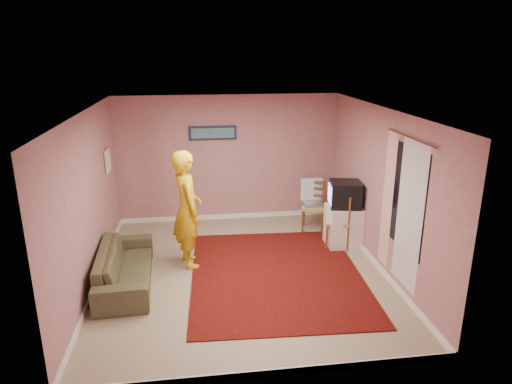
{
  "coord_description": "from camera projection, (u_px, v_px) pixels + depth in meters",
  "views": [
    {
      "loc": [
        -0.67,
        -6.61,
        3.46
      ],
      "look_at": [
        0.32,
        0.6,
        1.17
      ],
      "focal_mm": 32.0,
      "sensor_mm": 36.0,
      "label": 1
    }
  ],
  "objects": [
    {
      "name": "curtain_floral",
      "position": [
        388.0,
        200.0,
        6.95
      ],
      "size": [
        0.01,
        0.35,
        2.1
      ],
      "primitive_type": "cube",
      "color": "white",
      "rests_on": "wall_right"
    },
    {
      "name": "wall_left",
      "position": [
        89.0,
        203.0,
        6.69
      ],
      "size": [
        0.02,
        5.0,
        2.6
      ],
      "primitive_type": "cube",
      "color": "#B7787A",
      "rests_on": "ground"
    },
    {
      "name": "baseboard_right",
      "position": [
        374.0,
        261.0,
        7.65
      ],
      "size": [
        0.02,
        5.0,
        0.1
      ],
      "primitive_type": "cube",
      "color": "white",
      "rests_on": "ground"
    },
    {
      "name": "ground",
      "position": [
        242.0,
        272.0,
        7.37
      ],
      "size": [
        5.0,
        5.0,
        0.0
      ],
      "primitive_type": "plane",
      "color": "gray",
      "rests_on": "ground"
    },
    {
      "name": "wall_right",
      "position": [
        381.0,
        190.0,
        7.27
      ],
      "size": [
        0.02,
        5.0,
        2.6
      ],
      "primitive_type": "cube",
      "color": "#B7787A",
      "rests_on": "ground"
    },
    {
      "name": "window",
      "position": [
        407.0,
        199.0,
        6.38
      ],
      "size": [
        0.01,
        1.1,
        1.5
      ],
      "primitive_type": "cube",
      "color": "black",
      "rests_on": "wall_right"
    },
    {
      "name": "chair_a",
      "position": [
        313.0,
        201.0,
        8.95
      ],
      "size": [
        0.55,
        0.53,
        0.53
      ],
      "rotation": [
        0.0,
        0.0,
        -0.31
      ],
      "color": "tan",
      "rests_on": "ground"
    },
    {
      "name": "picture_back",
      "position": [
        213.0,
        133.0,
        9.11
      ],
      "size": [
        0.95,
        0.04,
        0.28
      ],
      "color": "#131C35",
      "rests_on": "wall_back"
    },
    {
      "name": "crt_tv",
      "position": [
        345.0,
        194.0,
        8.11
      ],
      "size": [
        0.61,
        0.56,
        0.46
      ],
      "rotation": [
        0.0,
        0.0,
        -0.16
      ],
      "color": "black",
      "rests_on": "tv_cabinet"
    },
    {
      "name": "sofa",
      "position": [
        125.0,
        266.0,
        6.96
      ],
      "size": [
        0.87,
        2.0,
        0.57
      ],
      "primitive_type": "imported",
      "rotation": [
        0.0,
        0.0,
        1.62
      ],
      "color": "#4A492D",
      "rests_on": "ground"
    },
    {
      "name": "baseboard_left",
      "position": [
        98.0,
        279.0,
        7.07
      ],
      "size": [
        0.02,
        5.0,
        0.1
      ],
      "primitive_type": "cube",
      "color": "white",
      "rests_on": "ground"
    },
    {
      "name": "ceiling",
      "position": [
        240.0,
        111.0,
        6.59
      ],
      "size": [
        4.5,
        5.0,
        0.02
      ],
      "primitive_type": "cube",
      "color": "silver",
      "rests_on": "wall_back"
    },
    {
      "name": "wall_front",
      "position": [
        267.0,
        272.0,
        4.62
      ],
      "size": [
        4.5,
        0.02,
        2.6
      ],
      "primitive_type": "cube",
      "color": "#B7787A",
      "rests_on": "ground"
    },
    {
      "name": "wall_back",
      "position": [
        228.0,
        159.0,
        9.35
      ],
      "size": [
        4.5,
        0.02,
        2.6
      ],
      "primitive_type": "cube",
      "color": "#B7787A",
      "rests_on": "ground"
    },
    {
      "name": "curtain_rod",
      "position": [
        410.0,
        138.0,
        6.11
      ],
      "size": [
        0.02,
        1.4,
        0.02
      ],
      "primitive_type": "cylinder",
      "rotation": [
        1.57,
        0.0,
        0.0
      ],
      "color": "brown",
      "rests_on": "wall_right"
    },
    {
      "name": "baseboard_back",
      "position": [
        229.0,
        216.0,
        9.71
      ],
      "size": [
        4.5,
        0.02,
        0.1
      ],
      "primitive_type": "cube",
      "color": "white",
      "rests_on": "ground"
    },
    {
      "name": "chair_b",
      "position": [
        338.0,
        215.0,
        8.18
      ],
      "size": [
        0.53,
        0.55,
        0.55
      ],
      "rotation": [
        0.0,
        0.0,
        -1.82
      ],
      "color": "tan",
      "rests_on": "ground"
    },
    {
      "name": "game_console",
      "position": [
        338.0,
        219.0,
        8.2
      ],
      "size": [
        0.27,
        0.21,
        0.05
      ],
      "primitive_type": "cube",
      "rotation": [
        0.0,
        0.0,
        0.18
      ],
      "color": "silver",
      "rests_on": "chair_b"
    },
    {
      "name": "dvd_player",
      "position": [
        313.0,
        204.0,
        8.97
      ],
      "size": [
        0.38,
        0.28,
        0.06
      ],
      "primitive_type": "cube",
      "rotation": [
        0.0,
        0.0,
        0.04
      ],
      "color": "#A9A9AE",
      "rests_on": "chair_a"
    },
    {
      "name": "picture_left",
      "position": [
        108.0,
        161.0,
        8.13
      ],
      "size": [
        0.04,
        0.38,
        0.42
      ],
      "color": "beige",
      "rests_on": "wall_left"
    },
    {
      "name": "tv_cabinet",
      "position": [
        343.0,
        226.0,
        8.29
      ],
      "size": [
        0.59,
        0.54,
        0.75
      ],
      "primitive_type": "cube",
      "color": "silver",
      "rests_on": "ground"
    },
    {
      "name": "area_rug",
      "position": [
        276.0,
        274.0,
        7.31
      ],
      "size": [
        2.83,
        3.46,
        0.02
      ],
      "primitive_type": "cube",
      "rotation": [
        0.0,
        0.0,
        -0.05
      ],
      "color": "black",
      "rests_on": "ground"
    },
    {
      "name": "baseboard_front",
      "position": [
        266.0,
        374.0,
        5.0
      ],
      "size": [
        4.5,
        0.02,
        0.1
      ],
      "primitive_type": "cube",
      "color": "white",
      "rests_on": "ground"
    },
    {
      "name": "curtain_sheer",
      "position": [
        409.0,
        216.0,
        6.29
      ],
      "size": [
        0.01,
        0.75,
        2.1
      ],
      "primitive_type": "cube",
      "color": "silver",
      "rests_on": "wall_right"
    },
    {
      "name": "person",
      "position": [
        187.0,
        209.0,
        7.39
      ],
      "size": [
        0.63,
        0.8,
        1.95
      ],
      "primitive_type": "imported",
      "rotation": [
        0.0,
        0.0,
        1.82
      ],
      "color": "gold",
      "rests_on": "ground"
    },
    {
      "name": "blue_throw",
      "position": [
        311.0,
        189.0,
        9.08
      ],
      "size": [
        0.43,
        0.05,
        0.45
      ],
      "primitive_type": "cube",
      "color": "#80B0D2",
      "rests_on": "chair_a"
    }
  ]
}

